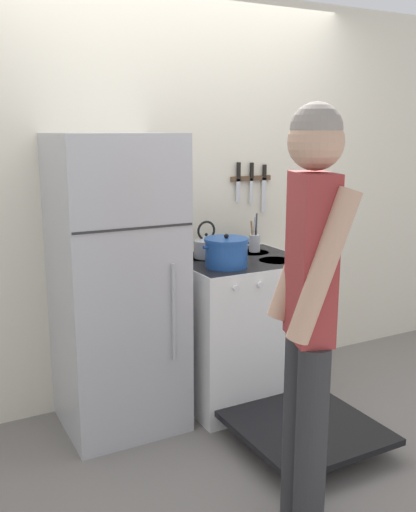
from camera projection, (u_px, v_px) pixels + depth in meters
ground_plane at (175, 384)px, 3.91m from camera, size 14.00×14.00×0.00m
wall_back at (171, 199)px, 3.66m from camera, size 10.00×0.06×2.55m
refrigerator at (117, 285)px, 3.23m from camera, size 0.66×0.64×1.69m
stove_range at (242, 331)px, 3.62m from camera, size 0.79×1.42×0.92m
dutch_oven_pot at (226, 252)px, 3.33m from camera, size 0.30×0.26×0.20m
tea_kettle at (207, 246)px, 3.58m from camera, size 0.20×0.16×0.23m
utensil_jar at (255, 242)px, 3.75m from camera, size 0.07×0.07×0.26m
person at (309, 304)px, 2.25m from camera, size 0.37×0.43×1.81m
wall_knife_strip at (251, 179)px, 3.86m from camera, size 0.31×0.03×0.35m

